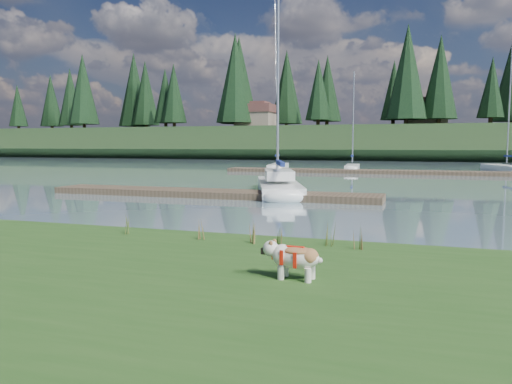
% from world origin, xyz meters
% --- Properties ---
extents(ground, '(200.00, 200.00, 0.00)m').
position_xyz_m(ground, '(0.00, 30.00, 0.00)').
color(ground, '#829FAC').
rests_on(ground, ground).
extents(bank, '(60.00, 9.00, 0.35)m').
position_xyz_m(bank, '(0.00, -6.00, 0.17)').
color(bank, '#294D1B').
rests_on(bank, ground).
extents(ridge, '(200.00, 20.00, 5.00)m').
position_xyz_m(ridge, '(0.00, 73.00, 2.50)').
color(ridge, '#1F3419').
rests_on(ridge, ground).
extents(bulldog, '(0.97, 0.46, 0.58)m').
position_xyz_m(bulldog, '(3.60, -4.93, 0.71)').
color(bulldog, silver).
rests_on(bulldog, bank).
extents(sailboat_main, '(4.88, 9.52, 13.52)m').
position_xyz_m(sailboat_main, '(-1.65, 12.48, 0.42)').
color(sailboat_main, white).
rests_on(sailboat_main, ground).
extents(dock_near, '(16.00, 2.00, 0.30)m').
position_xyz_m(dock_near, '(-4.00, 9.00, 0.15)').
color(dock_near, '#4C3D2C').
rests_on(dock_near, ground).
extents(dock_far, '(26.00, 2.20, 0.30)m').
position_xyz_m(dock_far, '(2.00, 30.00, 0.15)').
color(dock_far, '#4C3D2C').
rests_on(dock_far, ground).
extents(sailboat_bg_1, '(2.47, 7.13, 10.56)m').
position_xyz_m(sailboat_bg_1, '(-7.57, 33.71, 0.33)').
color(sailboat_bg_1, white).
rests_on(sailboat_bg_1, ground).
extents(sailboat_bg_2, '(1.67, 5.92, 9.02)m').
position_xyz_m(sailboat_bg_2, '(-0.58, 33.78, 0.34)').
color(sailboat_bg_2, white).
rests_on(sailboat_bg_2, ground).
extents(sailboat_bg_3, '(3.75, 8.50, 12.24)m').
position_xyz_m(sailboat_bg_3, '(12.39, 37.15, 0.32)').
color(sailboat_bg_3, white).
rests_on(sailboat_bg_3, ground).
extents(weed_0, '(0.17, 0.14, 0.49)m').
position_xyz_m(weed_0, '(0.82, -2.39, 0.55)').
color(weed_0, '#475B23').
rests_on(weed_0, bank).
extents(weed_1, '(0.17, 0.14, 0.54)m').
position_xyz_m(weed_1, '(2.06, -2.45, 0.58)').
color(weed_1, '#475B23').
rests_on(weed_1, bank).
extents(weed_2, '(0.17, 0.14, 0.58)m').
position_xyz_m(weed_2, '(3.67, -2.20, 0.59)').
color(weed_2, '#475B23').
rests_on(weed_2, bank).
extents(weed_3, '(0.17, 0.14, 0.60)m').
position_xyz_m(weed_3, '(-1.12, -2.30, 0.60)').
color(weed_3, '#475B23').
rests_on(weed_3, bank).
extents(weed_4, '(0.17, 0.14, 0.43)m').
position_xyz_m(weed_4, '(2.68, -2.39, 0.53)').
color(weed_4, '#475B23').
rests_on(weed_4, bank).
extents(weed_5, '(0.17, 0.14, 0.58)m').
position_xyz_m(weed_5, '(4.27, -2.34, 0.59)').
color(weed_5, '#475B23').
rests_on(weed_5, bank).
extents(mud_lip, '(60.00, 0.50, 0.14)m').
position_xyz_m(mud_lip, '(0.00, -1.60, 0.07)').
color(mud_lip, '#33281C').
rests_on(mud_lip, ground).
extents(conifer_0, '(5.72, 5.72, 14.15)m').
position_xyz_m(conifer_0, '(-55.00, 67.00, 12.64)').
color(conifer_0, '#382619').
rests_on(conifer_0, ridge).
extents(conifer_1, '(4.40, 4.40, 11.30)m').
position_xyz_m(conifer_1, '(-40.00, 71.00, 11.28)').
color(conifer_1, '#382619').
rests_on(conifer_1, ridge).
extents(conifer_2, '(6.60, 6.60, 16.05)m').
position_xyz_m(conifer_2, '(-25.00, 68.00, 13.54)').
color(conifer_2, '#382619').
rests_on(conifer_2, ridge).
extents(conifer_3, '(4.84, 4.84, 12.25)m').
position_xyz_m(conifer_3, '(-10.00, 72.00, 11.74)').
color(conifer_3, '#382619').
rests_on(conifer_3, ridge).
extents(conifer_4, '(6.16, 6.16, 15.10)m').
position_xyz_m(conifer_4, '(3.00, 66.00, 13.09)').
color(conifer_4, '#382619').
rests_on(conifer_4, ridge).
extents(conifer_5, '(3.96, 3.96, 10.35)m').
position_xyz_m(conifer_5, '(15.00, 70.00, 10.83)').
color(conifer_5, '#382619').
rests_on(conifer_5, ridge).
extents(house_0, '(6.30, 5.30, 4.65)m').
position_xyz_m(house_0, '(-22.00, 70.00, 7.31)').
color(house_0, gray).
rests_on(house_0, ridge).
extents(house_1, '(6.30, 5.30, 4.65)m').
position_xyz_m(house_1, '(6.00, 71.00, 7.31)').
color(house_1, gray).
rests_on(house_1, ridge).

